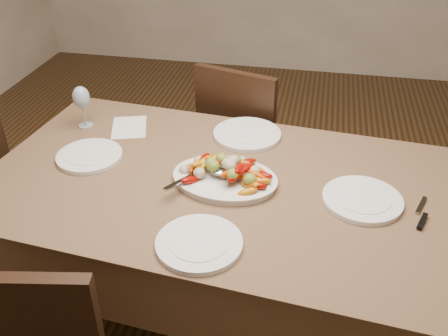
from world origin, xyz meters
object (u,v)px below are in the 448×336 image
Objects in this scene: plate_right at (362,200)px; plate_near at (199,244)px; serving_platter at (225,180)px; plate_far at (247,134)px; chair_far at (250,142)px; dining_table at (224,256)px; plate_left at (90,156)px; wine_glass at (82,106)px.

plate_near is (-0.52, -0.34, 0.00)m from plate_right.
serving_platter reaches higher than plate_near.
plate_right and plate_far have the same top height.
plate_right is (0.53, -0.83, 0.29)m from chair_far.
dining_table is at bearing 177.04° from plate_right.
wine_glass reaches higher than plate_left.
plate_far is 1.45× the size of wine_glass.
serving_platter is 0.78m from wine_glass.
plate_near is at bearing -146.43° from plate_right.
plate_left reaches higher than dining_table.
chair_far is at bearing 90.65° from plate_near.
plate_right is at bearing -4.44° from plate_left.
serving_platter is at bearing 177.79° from plate_right.
wine_glass is (-0.71, 0.32, 0.09)m from serving_platter.
dining_table is at bearing 107.75° from chair_far.
chair_far reaches higher than dining_table.
wine_glass reaches higher than plate_near.
plate_near is (-0.01, -0.37, 0.39)m from dining_table.
plate_far is at bearing 112.70° from chair_far.
dining_table is 6.46× the size of plate_right.
serving_platter is at bearing 108.06° from chair_far.
serving_platter reaches higher than dining_table.
wine_glass is (-0.74, -0.05, 0.09)m from plate_far.
dining_table is 8.98× the size of wine_glass.
plate_near is at bearing -91.66° from serving_platter.
dining_table is at bearing 123.53° from serving_platter.
dining_table is 0.69m from plate_left.
plate_far is at bearing 4.08° from wine_glass.
wine_glass reaches higher than plate_right.
chair_far is at bearing 91.37° from dining_table.
plate_left and plate_far have the same top height.
chair_far is 3.20× the size of plate_far.
plate_far is at bearing 85.40° from dining_table.
chair_far is 1.21m from plate_near.
plate_near is (-0.04, -0.74, 0.00)m from plate_far.
plate_left is 0.30m from wine_glass.
plate_right is 0.96× the size of plate_far.
plate_left is 0.71m from plate_near.
serving_platter is (0.02, -0.81, 0.30)m from chair_far.
plate_left is at bearing 142.96° from plate_near.
plate_far reaches higher than dining_table.
plate_right is at bearing -39.16° from plate_far.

